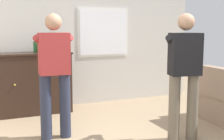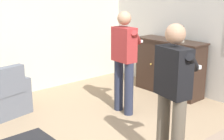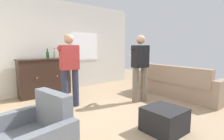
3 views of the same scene
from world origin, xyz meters
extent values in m
plane|color=#9E8466|center=(0.00, 0.00, 0.00)|extent=(10.40, 10.40, 0.00)
cube|color=beige|center=(0.00, 2.66, 1.40)|extent=(5.20, 0.12, 2.80)
cube|color=silver|center=(0.69, 2.60, 1.39)|extent=(1.04, 0.02, 0.95)
cube|color=white|center=(0.69, 2.59, 1.39)|extent=(0.96, 0.03, 0.87)
cube|color=gray|center=(2.02, -0.11, 0.21)|extent=(0.55, 2.08, 0.42)
cube|color=gray|center=(1.82, -0.11, 0.65)|extent=(0.18, 2.08, 0.47)
cube|color=gray|center=(2.02, 1.02, 0.32)|extent=(0.55, 0.18, 0.64)
cube|color=gray|center=(2.02, -1.23, 0.32)|extent=(0.55, 0.18, 0.64)
cube|color=orange|center=(1.95, 0.69, 0.60)|extent=(0.20, 0.42, 0.36)
cube|color=#386BB7|center=(1.95, -0.90, 0.60)|extent=(0.20, 0.42, 0.36)
cube|color=slate|center=(-1.62, -0.65, 0.62)|extent=(0.25, 0.65, 0.45)
cube|color=slate|center=(-1.94, -0.32, 0.30)|extent=(0.65, 0.23, 0.60)
cube|color=black|center=(-0.78, 2.30, 0.52)|extent=(1.38, 0.44, 1.03)
cube|color=black|center=(-0.78, 2.30, 1.05)|extent=(1.42, 0.48, 0.03)
sphere|color=#B79338|center=(-1.06, 2.06, 0.57)|extent=(0.04, 0.04, 0.04)
sphere|color=#B79338|center=(-0.51, 2.06, 0.57)|extent=(0.04, 0.04, 0.04)
cylinder|color=gray|center=(-0.48, 2.26, 1.16)|extent=(0.08, 0.08, 0.19)
cylinder|color=gray|center=(-0.48, 2.26, 1.30)|extent=(0.04, 0.04, 0.09)
cylinder|color=#262626|center=(-0.48, 2.26, 1.35)|extent=(0.04, 0.04, 0.02)
cylinder|color=#1E4C23|center=(-0.66, 2.35, 1.16)|extent=(0.08, 0.08, 0.19)
cylinder|color=#1E4C23|center=(-0.66, 2.35, 1.29)|extent=(0.03, 0.03, 0.07)
cylinder|color=#262626|center=(-0.66, 2.35, 1.33)|extent=(0.04, 0.04, 0.02)
cube|color=black|center=(0.04, -1.12, 0.20)|extent=(0.60, 0.60, 0.40)
cylinder|color=#282D42|center=(-0.77, 0.95, 0.44)|extent=(0.15, 0.15, 0.88)
cylinder|color=#282D42|center=(-0.51, 0.94, 0.44)|extent=(0.15, 0.15, 0.88)
cube|color=#9E2D2D|center=(-0.64, 0.95, 1.16)|extent=(0.41, 0.24, 0.55)
sphere|color=tan|center=(-0.64, 0.95, 1.57)|extent=(0.22, 0.22, 0.22)
cylinder|color=#9E2D2D|center=(-0.75, 1.11, 1.27)|extent=(0.34, 0.40, 0.29)
cylinder|color=#9E2D2D|center=(-0.52, 1.10, 1.27)|extent=(0.31, 0.42, 0.29)
cube|color=white|center=(-0.63, 1.27, 1.18)|extent=(0.15, 0.05, 0.04)
cylinder|color=#6B6051|center=(0.78, 0.25, 0.44)|extent=(0.15, 0.15, 0.88)
cylinder|color=#6B6051|center=(1.04, 0.20, 0.44)|extent=(0.15, 0.15, 0.88)
cube|color=black|center=(0.91, 0.22, 1.16)|extent=(0.44, 0.30, 0.55)
sphere|color=tan|center=(0.91, 0.22, 1.57)|extent=(0.22, 0.22, 0.22)
cylinder|color=black|center=(0.83, 0.40, 1.27)|extent=(0.38, 0.36, 0.29)
cylinder|color=black|center=(1.06, 0.36, 1.27)|extent=(0.26, 0.44, 0.29)
cube|color=white|center=(0.98, 0.54, 1.18)|extent=(0.15, 0.07, 0.04)
camera|label=1|loc=(-1.52, -3.12, 1.53)|focal=50.00mm
camera|label=2|loc=(2.93, -2.42, 2.05)|focal=50.00mm
camera|label=3|loc=(-2.35, -2.73, 1.40)|focal=28.00mm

